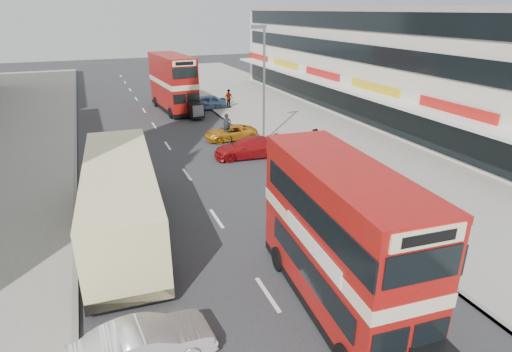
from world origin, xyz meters
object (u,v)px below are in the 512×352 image
pedestrian_far (229,98)px  car_right_c (205,102)px  bus_main (340,238)px  car_left_front (143,346)px  car_right_a (249,148)px  coach (121,197)px  cyclist (227,132)px  car_right_b (231,133)px  street_lamp (263,77)px  bus_second (173,83)px  pedestrian_near (314,143)px

pedestrian_far → car_right_c: bearing=136.6°
bus_main → car_right_c: bearing=-92.7°
car_left_front → car_right_a: 17.45m
pedestrian_far → car_right_a: bearing=-130.3°
coach → pedestrian_far: size_ratio=6.25×
car_right_a → cyclist: cyclist is taller
car_right_b → car_right_c: car_right_c is taller
street_lamp → bus_main: (-4.61, -17.23, -2.32)m
street_lamp → car_left_front: 20.99m
pedestrian_far → car_left_front: bearing=-139.7°
bus_main → cyclist: (2.43, 18.78, -1.78)m
bus_second → car_left_front: size_ratio=2.38×
coach → car_right_b: coach is taller
car_right_a → pedestrian_near: 4.26m
car_right_a → bus_main: bearing=-3.2°
car_left_front → car_right_c: (9.92, 29.68, 0.06)m
bus_second → pedestrian_far: 5.40m
street_lamp → car_left_front: bearing=-121.8°
street_lamp → bus_second: street_lamp is taller
car_left_front → car_right_b: 21.22m
pedestrian_far → cyclist: cyclist is taller
car_right_c → street_lamp: bearing=7.5°
car_left_front → cyclist: bearing=-30.2°
pedestrian_far → coach: bearing=-146.1°
car_right_a → car_right_c: 14.67m
car_right_a → car_right_b: bearing=-175.5°
coach → car_right_c: 24.02m
street_lamp → coach: (-10.58, -9.78, -3.07)m
car_right_b → cyclist: cyclist is taller
car_right_a → pedestrian_near: (3.71, -2.05, 0.46)m
bus_main → car_right_a: bus_main is taller
bus_second → car_left_front: 31.27m
street_lamp → car_right_b: (-1.86, 1.74, -4.25)m
street_lamp → car_right_c: 12.90m
car_right_b → car_right_a: bearing=-1.3°
bus_main → car_right_a: (2.59, 14.80, -1.81)m
street_lamp → bus_second: bearing=106.1°
pedestrian_far → cyclist: (-3.44, -10.01, -0.36)m
car_left_front → car_right_a: bearing=-36.1°
car_right_c → car_right_b: bearing=-2.0°
coach → car_left_front: bearing=-88.3°
car_right_a → cyclist: (-0.16, 3.98, 0.02)m
pedestrian_near → pedestrian_far: size_ratio=1.09×
bus_second → street_lamp: bearing=101.3°
car_right_b → street_lamp: bearing=47.8°
bus_main → car_right_c: (3.69, 29.43, -1.77)m
street_lamp → coach: street_lamp is taller
car_right_b → pedestrian_near: 7.19m
car_right_b → cyclist: size_ratio=1.88×
bus_second → car_right_a: bus_second is taller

